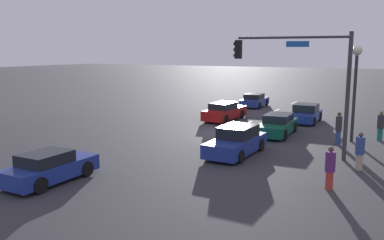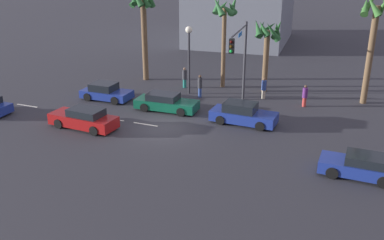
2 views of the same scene
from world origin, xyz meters
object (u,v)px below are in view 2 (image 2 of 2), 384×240
at_px(car_2, 243,114).
at_px(pedestrian_2, 185,77).
at_px(car_4, 166,103).
at_px(palm_tree_3, 376,24).
at_px(car_3, 106,92).
at_px(car_0, 360,166).
at_px(car_5, 84,119).
at_px(streetlamp, 189,47).
at_px(pedestrian_3, 200,86).
at_px(traffic_signal, 241,52).
at_px(pedestrian_1, 264,88).
at_px(palm_tree_1, 225,17).
at_px(palm_tree_2, 268,37).
at_px(palm_tree_0, 143,13).
at_px(pedestrian_0, 305,95).

xyz_separation_m(car_2, pedestrian_2, (-7.02, 6.30, 0.26)).
bearing_deg(car_4, palm_tree_3, 28.32).
bearing_deg(car_4, car_3, 174.64).
relative_size(car_0, palm_tree_3, 0.47).
bearing_deg(car_5, car_4, 55.65).
height_order(car_2, car_5, car_2).
xyz_separation_m(streetlamp, pedestrian_3, (1.20, -0.59, -2.96)).
bearing_deg(car_5, streetlamp, 69.85).
relative_size(car_3, traffic_signal, 0.65).
height_order(pedestrian_1, palm_tree_1, palm_tree_1).
xyz_separation_m(pedestrian_2, palm_tree_3, (14.59, 1.40, 5.21)).
bearing_deg(pedestrian_1, car_4, -137.68).
height_order(car_4, pedestrian_3, pedestrian_3).
distance_m(palm_tree_1, palm_tree_2, 3.93).
height_order(car_3, palm_tree_0, palm_tree_0).
distance_m(car_2, palm_tree_1, 10.25).
height_order(streetlamp, pedestrian_3, streetlamp).
height_order(car_2, car_4, car_2).
bearing_deg(palm_tree_3, car_2, -134.49).
bearing_deg(pedestrian_1, pedestrian_0, -12.21).
xyz_separation_m(car_0, car_3, (-19.26, 5.93, 0.02)).
bearing_deg(pedestrian_0, palm_tree_2, 144.13).
xyz_separation_m(pedestrian_0, palm_tree_3, (4.20, 2.53, 5.26)).
bearing_deg(palm_tree_2, car_0, -57.92).
xyz_separation_m(car_2, car_4, (-5.99, 0.40, -0.06)).
xyz_separation_m(car_5, pedestrian_2, (2.52, 11.10, 0.28)).
relative_size(car_5, streetlamp, 0.86).
bearing_deg(pedestrian_3, car_5, -117.60).
bearing_deg(car_2, traffic_signal, 111.25).
height_order(car_5, palm_tree_0, palm_tree_0).
height_order(pedestrian_3, palm_tree_0, palm_tree_0).
height_order(palm_tree_0, palm_tree_2, palm_tree_0).
relative_size(car_0, streetlamp, 0.72).
bearing_deg(car_2, pedestrian_2, 138.09).
height_order(streetlamp, palm_tree_2, palm_tree_2).
xyz_separation_m(pedestrian_3, palm_tree_2, (4.47, 3.58, 3.59)).
bearing_deg(palm_tree_3, palm_tree_2, 178.92).
distance_m(car_0, pedestrian_2, 18.60).
relative_size(traffic_signal, streetlamp, 1.11).
bearing_deg(pedestrian_0, traffic_signal, -155.61).
xyz_separation_m(car_4, pedestrian_2, (-1.03, 5.91, 0.32)).
bearing_deg(pedestrian_0, pedestrian_3, -173.68).
xyz_separation_m(palm_tree_1, palm_tree_2, (3.67, 0.05, -1.40)).
height_order(pedestrian_3, palm_tree_3, palm_tree_3).
relative_size(car_0, pedestrian_1, 2.34).
bearing_deg(car_0, streetlamp, 144.30).
xyz_separation_m(pedestrian_1, pedestrian_3, (-4.85, -1.62, 0.10)).
bearing_deg(palm_tree_3, streetlamp, -168.15).
relative_size(traffic_signal, pedestrian_1, 3.59).
distance_m(car_2, palm_tree_3, 12.10).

